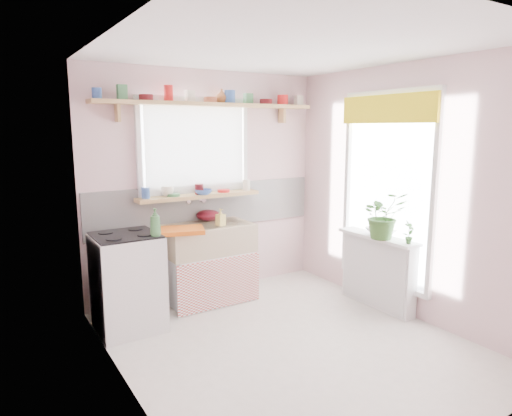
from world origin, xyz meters
TOP-DOWN VIEW (x-y plane):
  - room at (0.66, 0.86)m, footprint 3.20×3.20m
  - sink_unit at (-0.15, 1.29)m, footprint 0.95×0.65m
  - cooker at (-1.10, 1.05)m, footprint 0.58×0.58m
  - radiator_ledge at (1.30, 0.20)m, footprint 0.22×0.95m
  - windowsill at (-0.15, 1.48)m, footprint 1.40×0.22m
  - pine_shelf at (0.00, 1.47)m, footprint 2.52×0.24m
  - shelf_crockery at (-0.00, 1.47)m, footprint 2.47×0.11m
  - sill_crockery at (-0.15, 1.48)m, footprint 1.35×0.11m
  - dish_tray at (-0.53, 1.10)m, footprint 0.51×0.44m
  - colander at (-0.04, 1.50)m, footprint 0.33×0.33m
  - jade_plant at (1.21, 0.08)m, footprint 0.53×0.50m
  - fruit_bowl at (1.33, 0.20)m, footprint 0.30×0.30m
  - herb_pot at (1.26, -0.20)m, footprint 0.13×0.10m
  - soap_bottle_sink at (-0.04, 1.19)m, footprint 0.10×0.10m
  - sill_cup at (-0.50, 1.52)m, footprint 0.16×0.16m
  - sill_bowl at (-0.13, 1.42)m, footprint 0.24×0.24m
  - shelf_vase at (0.17, 1.53)m, footprint 0.17×0.17m
  - cooker_bottle at (-0.89, 0.83)m, footprint 0.10×0.10m
  - fruit at (1.34, 0.20)m, footprint 0.20×0.14m

SIDE VIEW (x-z plane):
  - radiator_ledge at x=1.30m, z-range 0.01..0.78m
  - sink_unit at x=-0.15m, z-range -0.13..0.99m
  - cooker at x=-1.10m, z-range 0.00..0.92m
  - fruit_bowl at x=1.33m, z-range 0.78..0.85m
  - dish_tray at x=-0.53m, z-range 0.85..0.89m
  - fruit at x=1.34m, z-range 0.82..0.92m
  - herb_pot at x=1.26m, z-range 0.78..1.00m
  - colander at x=-0.04m, z-range 0.85..0.97m
  - soap_bottle_sink at x=-0.04m, z-range 0.85..1.03m
  - jade_plant at x=1.21m, z-range 0.77..1.25m
  - cooker_bottle at x=-0.89m, z-range 0.92..1.17m
  - windowsill at x=-0.15m, z-range 1.12..1.16m
  - sill_bowl at x=-0.13m, z-range 1.16..1.22m
  - sill_cup at x=-0.50m, z-range 1.16..1.27m
  - sill_crockery at x=-0.15m, z-range 1.16..1.28m
  - room at x=0.66m, z-range -0.23..2.97m
  - pine_shelf at x=0.00m, z-range 2.10..2.14m
  - shelf_crockery at x=0.00m, z-range 2.14..2.26m
  - shelf_vase at x=0.17m, z-range 2.14..2.30m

